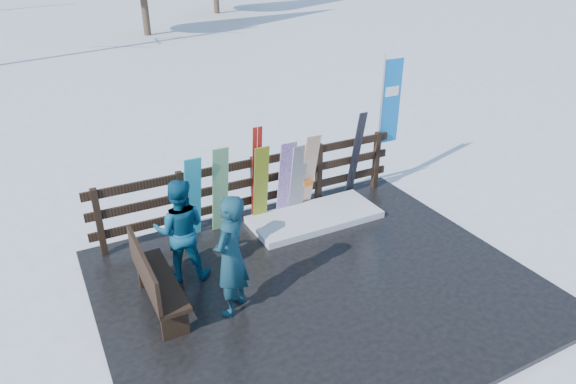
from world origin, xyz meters
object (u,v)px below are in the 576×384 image
snowboard_0 (193,198)px  rental_flag (388,107)px  snowboard_4 (298,179)px  person_front (231,256)px  snowboard_5 (308,173)px  snowboard_2 (261,185)px  snowboard_3 (286,179)px  snowboard_1 (220,190)px  bench (154,279)px  person_back (180,230)px

snowboard_0 → rental_flag: (3.99, 0.27, 0.85)m
snowboard_4 → person_front: 2.82m
snowboard_0 → rental_flag: rental_flag is taller
snowboard_0 → snowboard_4: snowboard_0 is taller
snowboard_4 → snowboard_5: 0.22m
snowboard_5 → rental_flag: size_ratio=0.59×
snowboard_2 → snowboard_3: snowboard_2 is taller
snowboard_1 → rental_flag: 3.63m
snowboard_0 → snowboard_3: snowboard_0 is taller
snowboard_1 → snowboard_2: size_ratio=1.10×
rental_flag → bench: bearing=-160.6°
snowboard_4 → person_front: size_ratio=0.80×
snowboard_2 → person_back: person_back is taller
rental_flag → person_back: 4.70m
snowboard_2 → person_front: size_ratio=0.85×
snowboard_2 → snowboard_5: 0.92m
snowboard_5 → person_back: bearing=-160.9°
person_front → person_back: person_front is taller
snowboard_5 → snowboard_3: bearing=180.0°
snowboard_5 → snowboard_4: bearing=-180.0°
bench → person_front: 1.07m
snowboard_1 → person_front: 2.03m
bench → snowboard_3: (2.72, 1.50, 0.20)m
snowboard_0 → snowboard_5: size_ratio=1.01×
snowboard_0 → person_back: person_back is taller
snowboard_1 → person_front: person_front is taller
snowboard_2 → snowboard_3: 0.48m
person_front → person_back: size_ratio=1.09×
snowboard_0 → snowboard_4: 1.91m
bench → snowboard_5: (3.16, 1.50, 0.24)m
bench → snowboard_0: 1.85m
snowboard_3 → person_front: (-1.81, -1.94, 0.13)m
snowboard_3 → person_front: size_ratio=0.85×
snowboard_3 → snowboard_4: 0.24m
bench → snowboard_4: size_ratio=1.11×
rental_flag → snowboard_0: bearing=-176.1°
bench → snowboard_1: bearing=44.8°
snowboard_4 → person_front: person_front is taller
snowboard_1 → rental_flag: rental_flag is taller
bench → snowboard_5: 3.51m
snowboard_3 → snowboard_4: bearing=-0.0°
bench → person_back: person_back is taller
bench → snowboard_4: 3.32m
snowboard_0 → snowboard_1: 0.47m
snowboard_4 → snowboard_2: bearing=180.0°
person_back → snowboard_2: bearing=-129.9°
snowboard_2 → snowboard_4: bearing=-0.0°
bench → snowboard_4: (2.96, 1.50, 0.16)m
snowboard_4 → snowboard_5: size_ratio=0.88×
snowboard_1 → snowboard_5: snowboard_1 is taller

